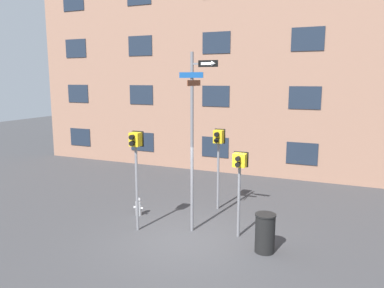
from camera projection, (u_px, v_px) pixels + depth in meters
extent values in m
plane|color=#38383A|center=(190.00, 240.00, 10.32)|extent=(60.00, 60.00, 0.00)
cube|color=#936B56|center=(261.00, 42.00, 16.48)|extent=(24.00, 0.60, 12.06)
cube|color=#1E2838|center=(80.00, 137.00, 20.90)|extent=(1.34, 0.03, 0.96)
cube|color=#1E2838|center=(142.00, 142.00, 19.34)|extent=(1.34, 0.03, 0.96)
cube|color=#1E2838|center=(215.00, 147.00, 17.79)|extent=(1.34, 0.03, 0.96)
cube|color=#1E2838|center=(302.00, 154.00, 16.23)|extent=(1.34, 0.03, 0.96)
cube|color=#1E2838|center=(78.00, 94.00, 20.49)|extent=(1.34, 0.03, 0.96)
cube|color=#1E2838|center=(141.00, 95.00, 18.93)|extent=(1.34, 0.03, 0.96)
cube|color=#1E2838|center=(216.00, 96.00, 17.38)|extent=(1.34, 0.03, 0.96)
cube|color=#1E2838|center=(305.00, 98.00, 15.82)|extent=(1.34, 0.03, 0.96)
cube|color=#1E2838|center=(76.00, 48.00, 20.08)|extent=(1.34, 0.03, 0.96)
cube|color=#1E2838|center=(140.00, 46.00, 18.52)|extent=(1.34, 0.03, 0.96)
cube|color=#1E2838|center=(216.00, 43.00, 16.97)|extent=(1.34, 0.03, 0.96)
cube|color=#1E2838|center=(308.00, 39.00, 15.41)|extent=(1.34, 0.03, 0.96)
cube|color=#1E2838|center=(73.00, 1.00, 19.67)|extent=(1.34, 0.03, 0.96)
cylinder|color=slate|center=(192.00, 145.00, 10.55)|extent=(0.09, 0.09, 5.12)
cube|color=slate|center=(200.00, 64.00, 10.08)|extent=(0.47, 0.05, 0.05)
cube|color=#14478C|center=(191.00, 75.00, 10.16)|extent=(0.70, 0.02, 0.15)
cube|color=brown|center=(194.00, 83.00, 10.23)|extent=(0.02, 0.89, 0.16)
cube|color=black|center=(208.00, 64.00, 9.97)|extent=(0.56, 0.02, 0.18)
cube|color=white|center=(206.00, 64.00, 9.97)|extent=(0.32, 0.01, 0.07)
cone|color=white|center=(214.00, 63.00, 9.90)|extent=(0.10, 0.14, 0.14)
cylinder|color=slate|center=(137.00, 189.00, 10.82)|extent=(0.08, 0.08, 2.51)
cube|color=gold|center=(136.00, 139.00, 10.57)|extent=(0.30, 0.26, 0.39)
cube|color=black|center=(138.00, 139.00, 10.70)|extent=(0.36, 0.02, 0.45)
cylinder|color=black|center=(132.00, 137.00, 10.38)|extent=(0.14, 0.12, 0.14)
cylinder|color=black|center=(132.00, 143.00, 10.41)|extent=(0.14, 0.12, 0.14)
cylinder|color=silver|center=(133.00, 137.00, 10.43)|extent=(0.11, 0.01, 0.11)
cylinder|color=slate|center=(239.00, 202.00, 10.41)|extent=(0.08, 0.08, 2.02)
cube|color=gold|center=(240.00, 160.00, 10.20)|extent=(0.35, 0.26, 0.37)
cube|color=black|center=(241.00, 159.00, 10.33)|extent=(0.41, 0.02, 0.43)
cylinder|color=black|center=(238.00, 159.00, 10.02)|extent=(0.13, 0.12, 0.13)
cylinder|color=black|center=(238.00, 165.00, 10.05)|extent=(0.13, 0.12, 0.13)
cylinder|color=silver|center=(238.00, 158.00, 10.07)|extent=(0.10, 0.01, 0.10)
cylinder|color=slate|center=(218.00, 176.00, 12.66)|extent=(0.08, 0.08, 2.29)
cube|color=gold|center=(219.00, 137.00, 12.43)|extent=(0.31, 0.26, 0.43)
cube|color=black|center=(220.00, 136.00, 12.56)|extent=(0.37, 0.02, 0.49)
cylinder|color=black|center=(217.00, 134.00, 12.24)|extent=(0.15, 0.12, 0.15)
cylinder|color=black|center=(217.00, 140.00, 12.27)|extent=(0.15, 0.12, 0.15)
cylinder|color=silver|center=(217.00, 134.00, 12.29)|extent=(0.12, 0.01, 0.12)
cylinder|color=#A5A5A8|center=(139.00, 208.00, 12.18)|extent=(0.19, 0.19, 0.46)
sphere|color=#A5A5A8|center=(138.00, 200.00, 12.13)|extent=(0.17, 0.17, 0.17)
cylinder|color=#A5A5A8|center=(135.00, 207.00, 12.23)|extent=(0.08, 0.07, 0.07)
cylinder|color=#A5A5A8|center=(142.00, 208.00, 12.12)|extent=(0.08, 0.07, 0.07)
cylinder|color=black|center=(265.00, 234.00, 9.55)|extent=(0.50, 0.50, 0.98)
cylinder|color=black|center=(266.00, 215.00, 9.46)|extent=(0.53, 0.53, 0.04)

